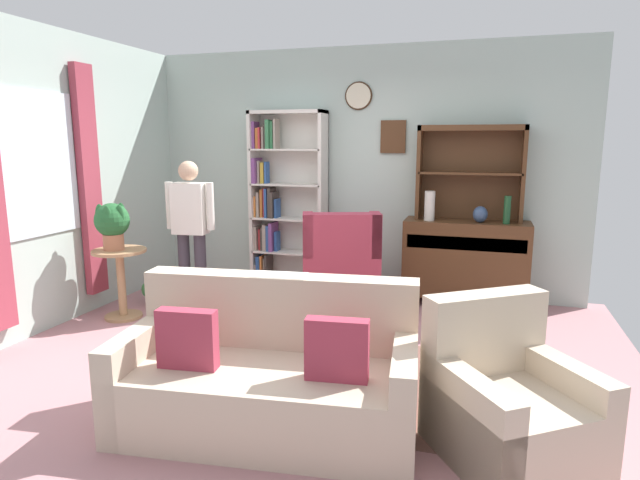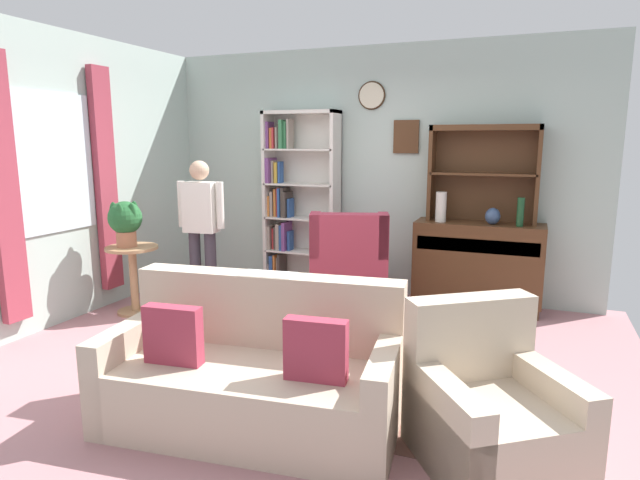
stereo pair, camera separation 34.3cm
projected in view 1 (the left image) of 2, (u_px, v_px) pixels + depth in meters
name	position (u px, v px, depth m)	size (l,w,h in m)	color
ground_plane	(301.00, 357.00, 4.41)	(5.40, 4.60, 0.02)	#B27A7F
wall_back	(361.00, 172.00, 6.15)	(5.00, 0.09, 2.80)	#ADC1B7
wall_left	(41.00, 181.00, 4.87)	(0.16, 4.20, 2.80)	#ADC1B7
area_rug	(313.00, 373.00, 4.07)	(2.38, 1.61, 0.01)	brown
bookshelf	(282.00, 203.00, 6.31)	(0.90, 0.30, 2.10)	silver
sideboard	(465.00, 259.00, 5.71)	(1.30, 0.45, 0.92)	#4C2D19
sideboard_hutch	(471.00, 160.00, 5.62)	(1.10, 0.26, 1.00)	#4C2D19
vase_tall	(430.00, 206.00, 5.64)	(0.11, 0.11, 0.31)	beige
vase_round	(480.00, 214.00, 5.52)	(0.15, 0.15, 0.17)	#33476B
bottle_wine	(507.00, 210.00, 5.41)	(0.07, 0.07, 0.29)	#194223
couch_floral	(269.00, 378.00, 3.29)	(1.89, 1.05, 0.90)	beige
armchair_floral	(508.00, 406.00, 2.98)	(1.06, 1.07, 0.88)	beige
wingback_chair	(340.00, 274.00, 5.58)	(0.99, 1.01, 1.05)	#A33347
plant_stand	(121.00, 276.00, 5.29)	(0.52, 0.52, 0.70)	#A87F56
potted_plant_large	(112.00, 222.00, 5.17)	(0.33, 0.33, 0.46)	#AD6B4C
potted_plant_small	(151.00, 291.00, 5.77)	(0.19, 0.19, 0.27)	gray
person_reading	(191.00, 225.00, 5.44)	(0.53, 0.23, 1.56)	#38333D
coffee_table	(344.00, 330.00, 4.00)	(0.80, 0.50, 0.42)	#4C2D19
book_stack	(339.00, 317.00, 3.98)	(0.20, 0.14, 0.08)	#723F7F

